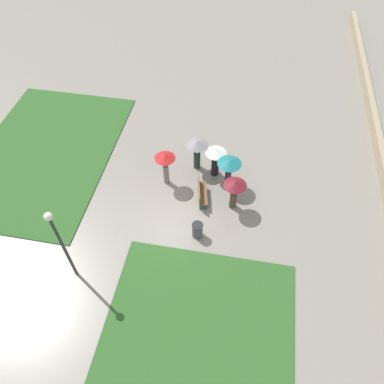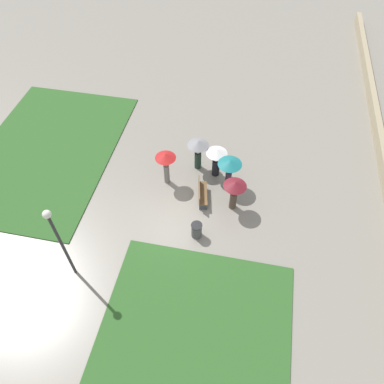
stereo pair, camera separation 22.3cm
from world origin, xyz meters
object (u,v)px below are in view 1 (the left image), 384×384
at_px(crowd_person_maroon, 235,188).
at_px(crowd_person_grey, 197,148).
at_px(trash_bin, 197,230).
at_px(lamp_post, 59,238).
at_px(crowd_person_red, 165,161).
at_px(crowd_person_teal, 229,166).
at_px(park_bench, 201,193).
at_px(crowd_person_white, 216,156).

bearing_deg(crowd_person_maroon, crowd_person_grey, 80.13).
bearing_deg(crowd_person_maroon, trash_bin, -178.37).
height_order(lamp_post, crowd_person_grey, lamp_post).
bearing_deg(trash_bin, lamp_post, 121.00).
bearing_deg(crowd_person_maroon, crowd_person_red, 111.48).
xyz_separation_m(crowd_person_teal, crowd_person_maroon, (-1.34, -0.42, -0.03)).
xyz_separation_m(trash_bin, crowd_person_red, (2.97, 2.13, 1.12)).
bearing_deg(park_bench, lamp_post, 125.96).
relative_size(crowd_person_white, crowd_person_grey, 0.96).
height_order(trash_bin, crowd_person_red, crowd_person_red).
relative_size(park_bench, crowd_person_red, 0.79).
xyz_separation_m(park_bench, crowd_person_teal, (1.13, -1.17, 0.93)).
relative_size(park_bench, lamp_post, 0.36).
relative_size(crowd_person_grey, crowd_person_red, 0.94).
distance_m(crowd_person_white, crowd_person_red, 2.60).
relative_size(park_bench, crowd_person_grey, 0.84).
height_order(park_bench, lamp_post, lamp_post).
relative_size(lamp_post, crowd_person_red, 2.18).
bearing_deg(trash_bin, crowd_person_maroon, -35.49).
distance_m(trash_bin, crowd_person_red, 3.82).
bearing_deg(crowd_person_grey, lamp_post, -99.12).
bearing_deg(crowd_person_grey, park_bench, -54.46).
bearing_deg(crowd_person_grey, crowd_person_maroon, -26.87).
relative_size(crowd_person_red, crowd_person_teal, 1.11).
bearing_deg(crowd_person_grey, crowd_person_red, -115.40).
height_order(trash_bin, crowd_person_white, crowd_person_white).
relative_size(lamp_post, crowd_person_white, 2.42).
distance_m(park_bench, crowd_person_maroon, 1.84).
bearing_deg(lamp_post, crowd_person_grey, -29.24).
xyz_separation_m(crowd_person_red, crowd_person_teal, (0.35, -3.12, -0.14)).
bearing_deg(crowd_person_white, lamp_post, -132.28).
bearing_deg(park_bench, crowd_person_red, 56.38).
height_order(trash_bin, crowd_person_grey, crowd_person_grey).
height_order(crowd_person_white, crowd_person_grey, crowd_person_grey).
distance_m(crowd_person_red, crowd_person_maroon, 3.68).
bearing_deg(crowd_person_white, crowd_person_red, -162.82).
relative_size(park_bench, crowd_person_maroon, 0.86).
bearing_deg(crowd_person_teal, crowd_person_red, 101.04).
distance_m(park_bench, crowd_person_grey, 2.39).
xyz_separation_m(crowd_person_grey, crowd_person_red, (-1.34, 1.36, 0.15)).
distance_m(crowd_person_white, crowd_person_teal, 1.01).
relative_size(crowd_person_white, crowd_person_teal, 1.00).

